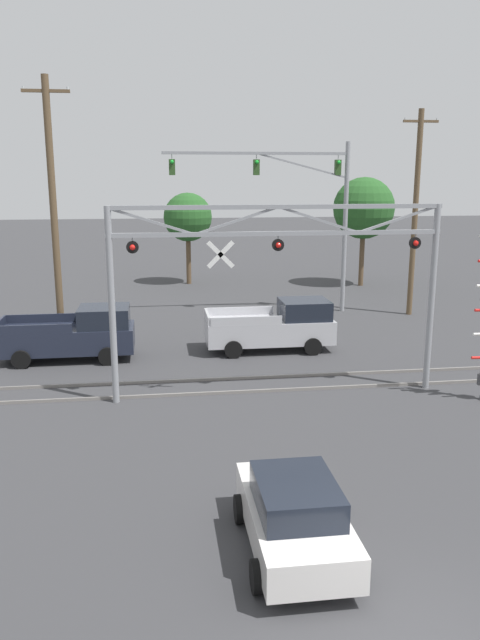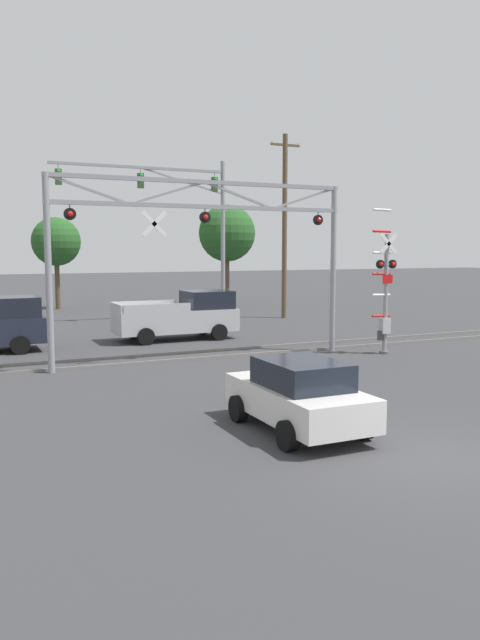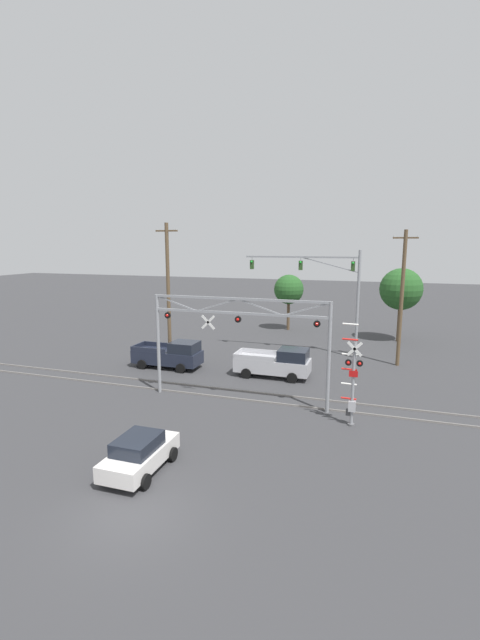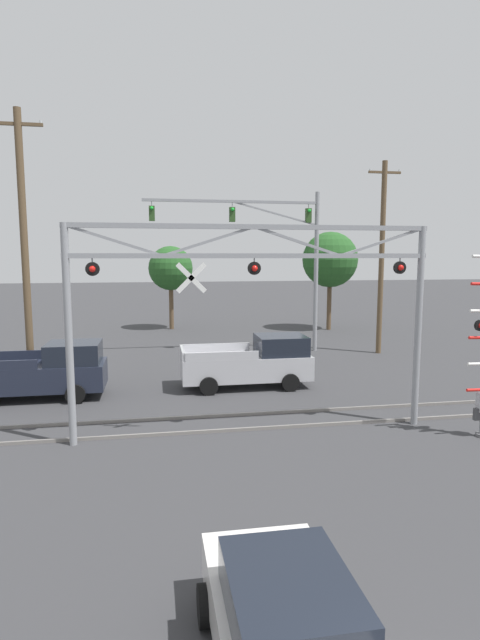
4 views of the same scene
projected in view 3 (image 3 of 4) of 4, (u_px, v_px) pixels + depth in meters
name	position (u px, v px, depth m)	size (l,w,h in m)	color
ground_plane	(133.00, 516.00, 14.80)	(200.00, 200.00, 0.00)	#38383A
rail_track_near	(240.00, 399.00, 25.79)	(80.00, 0.08, 0.10)	gray
rail_track_far	(247.00, 391.00, 27.13)	(80.00, 0.08, 0.10)	gray
crossing_gantry	(238.00, 329.00, 24.77)	(10.69, 0.26, 6.25)	gray
crossing_signal_mast	(352.00, 385.00, 21.81)	(1.09, 0.35, 5.38)	gray
traffic_signal_span	(333.00, 285.00, 34.95)	(9.57, 0.39, 8.81)	gray
pickup_truck_lead	(276.00, 363.00, 30.11)	(5.25, 2.25, 2.09)	#B7B7BC
pickup_truck_following	(171.00, 355.00, 32.35)	(5.18, 2.25, 2.09)	#1E2333
sedan_waiting	(140.00, 453.00, 17.59)	(2.01, 3.81, 1.55)	silver
utility_pole_left	(168.00, 293.00, 32.89)	(1.80, 0.28, 10.85)	brown
utility_pole_right	(402.00, 297.00, 32.22)	(1.80, 0.28, 10.32)	brown
background_tree_beyond_span	(289.00, 290.00, 46.13)	(3.19, 3.19, 6.04)	brown
background_tree_far_left_verge	(401.00, 289.00, 40.45)	(3.96, 3.96, 7.04)	brown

